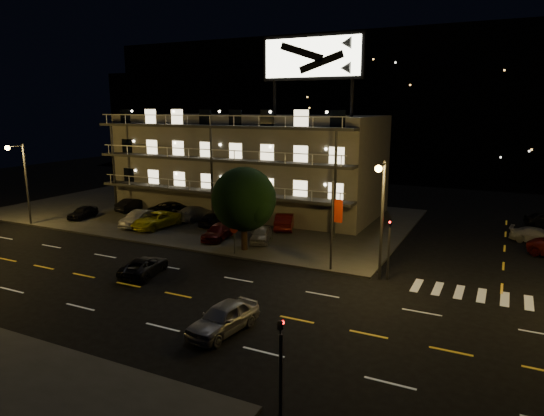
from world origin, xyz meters
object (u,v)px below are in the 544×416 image
at_px(lot_car_4, 261,234).
at_px(tree, 243,201).
at_px(lot_car_2, 157,220).
at_px(road_car_west, 144,266).
at_px(lot_car_7, 196,213).
at_px(road_car_east, 223,318).

bearing_deg(lot_car_4, tree, -111.61).
relative_size(lot_car_2, road_car_west, 1.20).
bearing_deg(tree, lot_car_7, 143.78).
bearing_deg(road_car_east, lot_car_4, 118.80).
bearing_deg(road_car_east, lot_car_2, 145.79).
relative_size(lot_car_4, lot_car_7, 0.76).
bearing_deg(lot_car_7, tree, 153.38).
xyz_separation_m(lot_car_4, road_car_east, (5.85, -15.53, -0.02)).
relative_size(lot_car_4, road_car_east, 0.83).
height_order(lot_car_4, road_car_east, road_car_east).
distance_m(lot_car_2, lot_car_4, 11.20).
bearing_deg(lot_car_7, lot_car_4, 165.57).
bearing_deg(tree, road_car_east, -64.93).
bearing_deg(lot_car_2, tree, -6.23).
height_order(lot_car_2, lot_car_7, lot_car_2).
height_order(tree, lot_car_7, tree).
relative_size(lot_car_2, road_car_east, 1.17).
height_order(lot_car_2, road_car_west, lot_car_2).
xyz_separation_m(lot_car_2, road_car_west, (7.50, -10.49, -0.27)).
relative_size(tree, road_car_west, 1.53).
bearing_deg(road_car_west, road_car_east, 140.69).
relative_size(tree, lot_car_2, 1.27).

